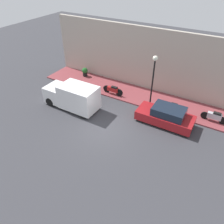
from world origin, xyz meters
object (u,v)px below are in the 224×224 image
(motorcycle_red, at_px, (113,90))
(streetlamp, at_px, (154,72))
(potted_plant, at_px, (85,72))
(parked_car, at_px, (166,116))
(scooter_silver, at_px, (214,116))
(delivery_van, at_px, (72,96))
(motorcycle_black, at_px, (172,107))

(motorcycle_red, xyz_separation_m, streetlamp, (-0.20, -3.61, 2.68))
(streetlamp, relative_size, potted_plant, 4.86)
(motorcycle_red, relative_size, potted_plant, 2.19)
(streetlamp, bearing_deg, parked_car, -127.55)
(scooter_silver, distance_m, streetlamp, 5.60)
(parked_car, distance_m, potted_plant, 10.23)
(parked_car, bearing_deg, delivery_van, 103.45)
(parked_car, height_order, streetlamp, streetlamp)
(motorcycle_red, bearing_deg, parked_car, -106.28)
(parked_car, distance_m, motorcycle_red, 5.63)
(delivery_van, height_order, motorcycle_red, delivery_van)
(motorcycle_red, xyz_separation_m, motorcycle_black, (-0.06, -5.42, 0.00))
(motorcycle_red, bearing_deg, streetlamp, -93.17)
(motorcycle_black, relative_size, streetlamp, 0.40)
(scooter_silver, xyz_separation_m, potted_plant, (1.33, 12.79, 0.04))
(parked_car, bearing_deg, motorcycle_black, -0.54)
(scooter_silver, relative_size, motorcycle_black, 1.07)
(streetlamp, bearing_deg, motorcycle_red, 86.83)
(scooter_silver, distance_m, potted_plant, 12.86)
(parked_car, bearing_deg, motorcycle_red, 73.72)
(delivery_van, distance_m, potted_plant, 5.57)
(motorcycle_red, xyz_separation_m, potted_plant, (1.68, 4.29, 0.05))
(motorcycle_black, bearing_deg, delivery_van, 114.08)
(motorcycle_red, height_order, motorcycle_black, motorcycle_black)
(motorcycle_red, bearing_deg, potted_plant, 68.60)
(scooter_silver, bearing_deg, delivery_van, 109.47)
(streetlamp, bearing_deg, motorcycle_black, -85.42)
(parked_car, height_order, scooter_silver, parked_car)
(motorcycle_red, bearing_deg, delivery_van, 150.32)
(scooter_silver, bearing_deg, streetlamp, 96.43)
(delivery_van, xyz_separation_m, motorcycle_black, (3.27, -7.31, -0.52))
(parked_car, bearing_deg, scooter_silver, -58.05)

